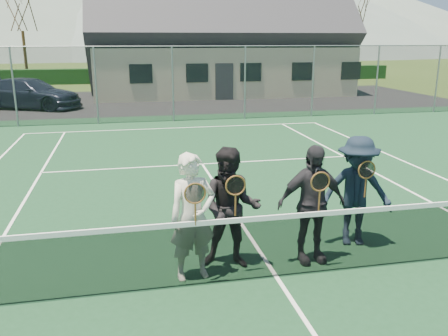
{
  "coord_description": "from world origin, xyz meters",
  "views": [
    {
      "loc": [
        -1.99,
        -5.77,
        3.28
      ],
      "look_at": [
        -0.44,
        1.5,
        1.25
      ],
      "focal_mm": 38.0,
      "sensor_mm": 36.0,
      "label": 1
    }
  ],
  "objects_px": {
    "player_b": "(231,208)",
    "player_d": "(356,191)",
    "car_c": "(30,94)",
    "tennis_net": "(277,243)",
    "player_c": "(311,204)",
    "clubhouse": "(219,27)",
    "player_a": "(193,217)"
  },
  "relations": [
    {
      "from": "tennis_net",
      "to": "player_a",
      "type": "height_order",
      "value": "player_a"
    },
    {
      "from": "car_c",
      "to": "player_c",
      "type": "distance_m",
      "value": 19.55
    },
    {
      "from": "player_b",
      "to": "player_c",
      "type": "height_order",
      "value": "same"
    },
    {
      "from": "tennis_net",
      "to": "player_b",
      "type": "bearing_deg",
      "value": 138.19
    },
    {
      "from": "tennis_net",
      "to": "player_d",
      "type": "height_order",
      "value": "player_d"
    },
    {
      "from": "player_a",
      "to": "player_d",
      "type": "bearing_deg",
      "value": 12.12
    },
    {
      "from": "car_c",
      "to": "player_c",
      "type": "relative_size",
      "value": 2.78
    },
    {
      "from": "car_c",
      "to": "player_d",
      "type": "bearing_deg",
      "value": -131.03
    },
    {
      "from": "clubhouse",
      "to": "player_a",
      "type": "xyz_separation_m",
      "value": [
        -5.14,
        -23.73,
        -3.07
      ]
    },
    {
      "from": "clubhouse",
      "to": "player_d",
      "type": "relative_size",
      "value": 8.67
    },
    {
      "from": "player_b",
      "to": "player_c",
      "type": "relative_size",
      "value": 1.0
    },
    {
      "from": "clubhouse",
      "to": "player_a",
      "type": "relative_size",
      "value": 8.67
    },
    {
      "from": "car_c",
      "to": "player_b",
      "type": "distance_m",
      "value": 19.08
    },
    {
      "from": "tennis_net",
      "to": "player_b",
      "type": "height_order",
      "value": "player_b"
    },
    {
      "from": "tennis_net",
      "to": "car_c",
      "type": "bearing_deg",
      "value": 108.86
    },
    {
      "from": "tennis_net",
      "to": "clubhouse",
      "type": "distance_m",
      "value": 24.57
    },
    {
      "from": "car_c",
      "to": "tennis_net",
      "type": "height_order",
      "value": "car_c"
    },
    {
      "from": "player_a",
      "to": "player_b",
      "type": "xyz_separation_m",
      "value": [
        0.59,
        0.23,
        -0.0
      ]
    },
    {
      "from": "car_c",
      "to": "tennis_net",
      "type": "distance_m",
      "value": 19.72
    },
    {
      "from": "clubhouse",
      "to": "player_c",
      "type": "relative_size",
      "value": 8.67
    },
    {
      "from": "car_c",
      "to": "clubhouse",
      "type": "bearing_deg",
      "value": -37.93
    },
    {
      "from": "player_c",
      "to": "player_a",
      "type": "bearing_deg",
      "value": -175.09
    },
    {
      "from": "car_c",
      "to": "player_d",
      "type": "height_order",
      "value": "player_d"
    },
    {
      "from": "clubhouse",
      "to": "player_d",
      "type": "height_order",
      "value": "clubhouse"
    },
    {
      "from": "tennis_net",
      "to": "player_c",
      "type": "xyz_separation_m",
      "value": [
        0.65,
        0.42,
        0.38
      ]
    },
    {
      "from": "tennis_net",
      "to": "player_c",
      "type": "bearing_deg",
      "value": 32.71
    },
    {
      "from": "player_b",
      "to": "player_d",
      "type": "height_order",
      "value": "same"
    },
    {
      "from": "car_c",
      "to": "player_d",
      "type": "xyz_separation_m",
      "value": [
        7.97,
        -17.81,
        0.19
      ]
    },
    {
      "from": "clubhouse",
      "to": "player_b",
      "type": "relative_size",
      "value": 8.67
    },
    {
      "from": "clubhouse",
      "to": "player_c",
      "type": "distance_m",
      "value": 24.01
    },
    {
      "from": "tennis_net",
      "to": "player_b",
      "type": "distance_m",
      "value": 0.83
    },
    {
      "from": "player_c",
      "to": "tennis_net",
      "type": "bearing_deg",
      "value": -147.29
    }
  ]
}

